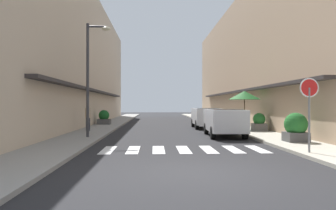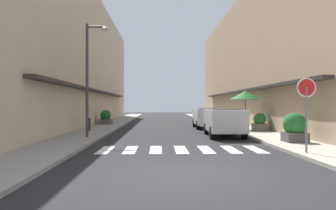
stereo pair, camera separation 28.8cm
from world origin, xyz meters
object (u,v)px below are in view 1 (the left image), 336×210
round_street_sign (309,95)px  street_lamp (91,68)px  planter_corner (296,127)px  planter_midblock (259,122)px  parked_car_near (224,119)px  cafe_umbrella (245,95)px  pedestrian_walking_near (88,117)px  parked_car_mid (206,116)px  planter_far (104,118)px

round_street_sign → street_lamp: bearing=145.8°
planter_corner → planter_midblock: (0.33, 5.97, -0.10)m
parked_car_near → planter_corner: (2.35, -3.56, -0.19)m
cafe_umbrella → pedestrian_walking_near: bearing=-175.6°
parked_car_mid → round_street_sign: round_street_sign is taller
planter_midblock → pedestrian_walking_near: (-10.49, 0.40, 0.33)m
street_lamp → pedestrian_walking_near: bearing=103.6°
cafe_umbrella → planter_far: (-9.97, 6.05, -1.68)m
planter_far → pedestrian_walking_near: pedestrian_walking_near is taller
round_street_sign → planter_corner: (0.95, 3.20, -1.29)m
pedestrian_walking_near → planter_corner: bearing=173.8°
parked_car_mid → planter_corner: size_ratio=3.26×
round_street_sign → planter_corner: round_street_sign is taller
parked_car_near → round_street_sign: size_ratio=1.75×
street_lamp → cafe_umbrella: bearing=27.7°
street_lamp → pedestrian_walking_near: (-0.95, 3.94, -2.56)m
street_lamp → planter_far: 11.19m
round_street_sign → planter_midblock: size_ratio=2.29×
planter_corner → parked_car_near: bearing=123.4°
cafe_umbrella → planter_corner: bearing=-87.9°
parked_car_mid → planter_far: bearing=157.1°
parked_car_mid → cafe_umbrella: bearing=-52.5°
round_street_sign → planter_midblock: 9.36m
street_lamp → cafe_umbrella: (8.95, 4.71, -1.21)m
parked_car_mid → planter_corner: parked_car_mid is taller
street_lamp → cafe_umbrella: street_lamp is taller
planter_corner → planter_midblock: bearing=86.9°
street_lamp → planter_corner: street_lamp is taller
street_lamp → planter_corner: (9.21, -2.42, -2.79)m
round_street_sign → planter_midblock: bearing=82.1°
parked_car_mid → planter_midblock: 4.73m
parked_car_near → cafe_umbrella: bearing=59.6°
planter_far → planter_corner: bearing=-52.2°
parked_car_near → planter_far: bearing=129.3°
round_street_sign → planter_corner: 3.58m
street_lamp → cafe_umbrella: size_ratio=2.25×
cafe_umbrella → pedestrian_walking_near: 10.03m
parked_car_near → planter_midblock: 3.61m
street_lamp → pedestrian_walking_near: size_ratio=3.48×
parked_car_mid → planter_corner: 10.14m
round_street_sign → planter_far: size_ratio=2.14×
parked_car_near → pedestrian_walking_near: pedestrian_walking_near is taller
parked_car_near → parked_car_mid: bearing=90.0°
parked_car_near → parked_car_mid: 6.30m
planter_corner → cafe_umbrella: bearing=92.1°
parked_car_near → planter_midblock: (2.68, 2.41, -0.29)m
parked_car_near → planter_midblock: size_ratio=4.00×
parked_car_near → pedestrian_walking_near: (-7.81, 2.80, 0.04)m
parked_car_near → cafe_umbrella: 4.37m
planter_far → pedestrian_walking_near: (0.06, -6.82, 0.33)m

